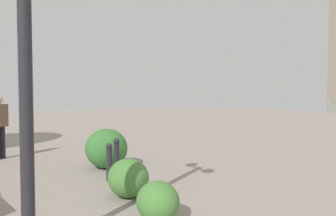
{
  "coord_description": "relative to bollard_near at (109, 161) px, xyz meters",
  "views": [
    {
      "loc": [
        0.34,
        1.08,
        1.74
      ],
      "look_at": [
        11.0,
        -4.43,
        1.22
      ],
      "focal_mm": 33.47,
      "sensor_mm": 36.0,
      "label": 1
    }
  ],
  "objects": [
    {
      "name": "shrub_low",
      "position": [
        -2.27,
        -0.0,
        -0.12
      ],
      "size": [
        0.65,
        0.58,
        0.55
      ],
      "color": "#477F38",
      "rests_on": "ground"
    },
    {
      "name": "shrub_tall",
      "position": [
        -1.12,
        0.01,
        -0.07
      ],
      "size": [
        0.76,
        0.69,
        0.65
      ],
      "color": "#477F38",
      "rests_on": "ground"
    },
    {
      "name": "bollard_mid",
      "position": [
        0.33,
        -0.26,
        0.02
      ],
      "size": [
        0.13,
        0.13,
        0.8
      ],
      "color": "#232328",
      "rests_on": "ground"
    },
    {
      "name": "shrub_round",
      "position": [
        1.11,
        -0.27,
        0.06
      ],
      "size": [
        1.09,
        0.98,
        0.93
      ],
      "color": "#387533",
      "rests_on": "ground"
    },
    {
      "name": "bollard_near",
      "position": [
        0.0,
        0.0,
        0.0
      ],
      "size": [
        0.13,
        0.13,
        0.76
      ],
      "color": "#232328",
      "rests_on": "ground"
    }
  ]
}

